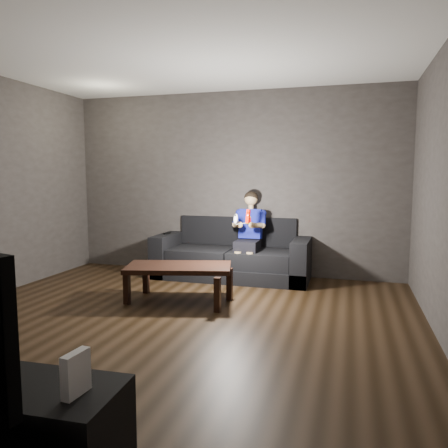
% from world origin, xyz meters
% --- Properties ---
extents(floor, '(5.00, 5.00, 0.00)m').
position_xyz_m(floor, '(0.00, 0.00, 0.00)').
color(floor, black).
rests_on(floor, ground).
extents(back_wall, '(5.00, 0.04, 2.70)m').
position_xyz_m(back_wall, '(0.00, 2.50, 1.35)').
color(back_wall, '#393433').
rests_on(back_wall, ground).
extents(ceiling, '(5.00, 5.00, 0.02)m').
position_xyz_m(ceiling, '(0.00, 0.00, 2.70)').
color(ceiling, white).
rests_on(ceiling, back_wall).
extents(sofa, '(2.21, 0.95, 0.85)m').
position_xyz_m(sofa, '(0.09, 2.22, 0.28)').
color(sofa, black).
rests_on(sofa, floor).
extents(child, '(0.47, 0.58, 1.16)m').
position_xyz_m(child, '(0.34, 2.17, 0.73)').
color(child, black).
rests_on(child, sofa).
extents(wii_remote_red, '(0.06, 0.08, 0.18)m').
position_xyz_m(wii_remote_red, '(0.43, 1.72, 0.94)').
color(wii_remote_red, red).
rests_on(wii_remote_red, child).
extents(nunchuk_white, '(0.07, 0.09, 0.14)m').
position_xyz_m(nunchuk_white, '(0.26, 1.72, 0.90)').
color(nunchuk_white, white).
rests_on(nunchuk_white, child).
extents(wii_remote_black, '(0.07, 0.14, 0.03)m').
position_xyz_m(wii_remote_black, '(-0.91, 2.14, 0.62)').
color(wii_remote_black, black).
rests_on(wii_remote_black, sofa).
extents(coffee_table, '(1.31, 0.87, 0.44)m').
position_xyz_m(coffee_table, '(-0.19, 0.83, 0.38)').
color(coffee_table, black).
rests_on(coffee_table, floor).
extents(wii_console, '(0.06, 0.15, 0.19)m').
position_xyz_m(wii_console, '(0.60, -2.27, 0.63)').
color(wii_console, white).
rests_on(wii_console, media_console).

